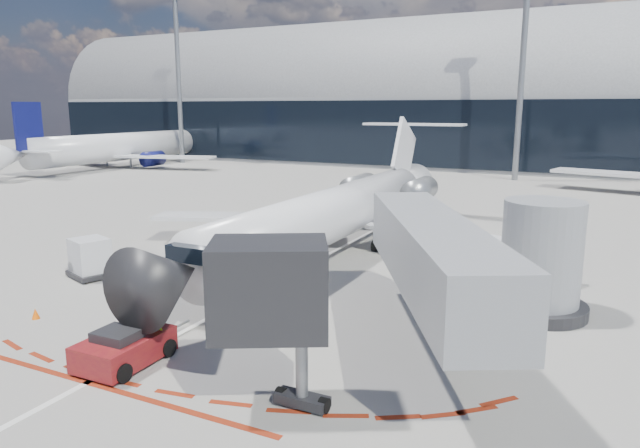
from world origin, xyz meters
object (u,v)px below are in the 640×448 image
at_px(regional_jet, 341,210).
at_px(ramp_worker, 157,334).
at_px(pushback_tug, 124,348).
at_px(uld_container, 90,258).

distance_m(regional_jet, ramp_worker, 15.76).
xyz_separation_m(pushback_tug, uld_container, (-8.98, 6.79, 0.42)).
distance_m(regional_jet, uld_container, 13.78).
distance_m(regional_jet, pushback_tug, 16.76).
distance_m(ramp_worker, uld_container, 11.18).
height_order(pushback_tug, uld_container, uld_container).
xyz_separation_m(regional_jet, uld_container, (-9.52, -9.83, -1.63)).
bearing_deg(regional_jet, pushback_tug, -91.86).
relative_size(regional_jet, ramp_worker, 19.22).
relative_size(pushback_tug, uld_container, 1.90).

